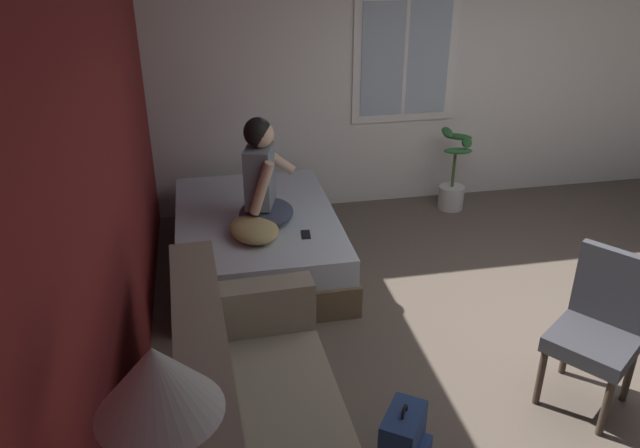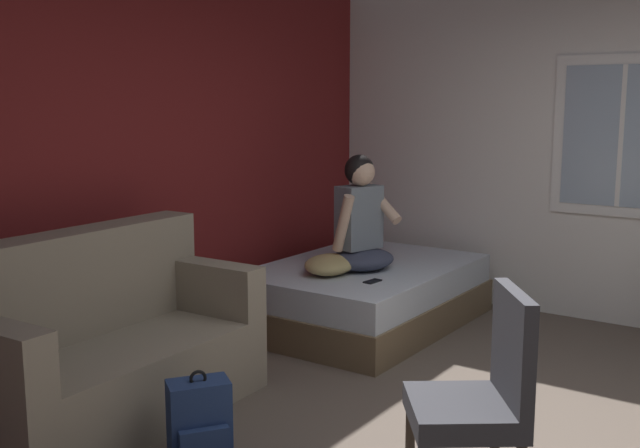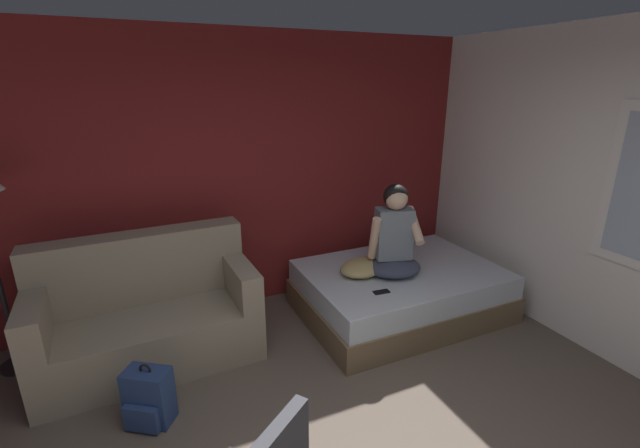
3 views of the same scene
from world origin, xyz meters
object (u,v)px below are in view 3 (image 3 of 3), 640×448
object	(u,v)px
bed	(400,291)
cell_phone	(381,292)
backpack	(148,398)
couch	(149,315)
person_seated	(394,239)
throw_pillow	(363,267)

from	to	relation	value
bed	cell_phone	xyz separation A→B (m)	(-0.45, -0.35, 0.25)
bed	backpack	distance (m)	2.47
bed	cell_phone	size ratio (longest dim) A/B	13.42
couch	person_seated	world-z (taller)	person_seated
couch	cell_phone	world-z (taller)	couch
person_seated	throw_pillow	xyz separation A→B (m)	(-0.26, 0.11, -0.29)
couch	bed	bearing A→B (deg)	-6.21
throw_pillow	cell_phone	size ratio (longest dim) A/B	3.33
bed	throw_pillow	distance (m)	0.52
couch	cell_phone	size ratio (longest dim) A/B	11.99
couch	backpack	bearing A→B (deg)	-95.60
bed	backpack	xyz separation A→B (m)	(-2.41, -0.53, -0.04)
person_seated	cell_phone	distance (m)	0.55
cell_phone	couch	bearing A→B (deg)	77.77
bed	backpack	size ratio (longest dim) A/B	4.22
throw_pillow	cell_phone	xyz separation A→B (m)	(-0.04, -0.40, -0.07)
bed	couch	size ratio (longest dim) A/B	1.12
throw_pillow	cell_phone	distance (m)	0.41
person_seated	bed	bearing A→B (deg)	20.23
bed	person_seated	world-z (taller)	person_seated
person_seated	throw_pillow	distance (m)	0.40
bed	cell_phone	distance (m)	0.62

